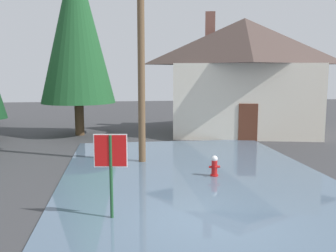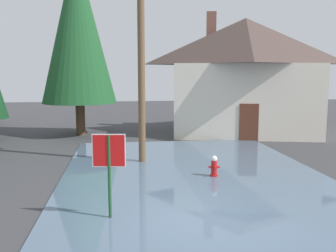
{
  "view_description": "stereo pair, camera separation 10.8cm",
  "coord_description": "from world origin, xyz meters",
  "px_view_note": "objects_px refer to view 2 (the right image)",
  "views": [
    {
      "loc": [
        -2.16,
        -8.37,
        3.57
      ],
      "look_at": [
        -0.23,
        5.84,
        1.54
      ],
      "focal_mm": 39.73,
      "sensor_mm": 36.0,
      "label": 1
    },
    {
      "loc": [
        -2.06,
        -8.39,
        3.57
      ],
      "look_at": [
        -0.23,
        5.84,
        1.54
      ],
      "focal_mm": 39.73,
      "sensor_mm": 36.0,
      "label": 2
    }
  ],
  "objects_px": {
    "stop_sign_near": "(109,159)",
    "house": "(244,74)",
    "utility_pole": "(141,54)",
    "fire_hydrant": "(214,167)",
    "pine_tree_short_left": "(77,27)"
  },
  "relations": [
    {
      "from": "stop_sign_near",
      "to": "house",
      "type": "bearing_deg",
      "value": 58.89
    },
    {
      "from": "house",
      "to": "fire_hydrant",
      "type": "bearing_deg",
      "value": -114.06
    },
    {
      "from": "pine_tree_short_left",
      "to": "fire_hydrant",
      "type": "bearing_deg",
      "value": -60.55
    },
    {
      "from": "fire_hydrant",
      "to": "house",
      "type": "distance_m",
      "value": 10.72
    },
    {
      "from": "stop_sign_near",
      "to": "house",
      "type": "relative_size",
      "value": 0.22
    },
    {
      "from": "fire_hydrant",
      "to": "house",
      "type": "relative_size",
      "value": 0.08
    },
    {
      "from": "stop_sign_near",
      "to": "house",
      "type": "height_order",
      "value": "house"
    },
    {
      "from": "stop_sign_near",
      "to": "fire_hydrant",
      "type": "height_order",
      "value": "stop_sign_near"
    },
    {
      "from": "pine_tree_short_left",
      "to": "utility_pole",
      "type": "bearing_deg",
      "value": -66.39
    },
    {
      "from": "utility_pole",
      "to": "house",
      "type": "distance_m",
      "value": 9.49
    },
    {
      "from": "utility_pole",
      "to": "house",
      "type": "bearing_deg",
      "value": 46.44
    },
    {
      "from": "stop_sign_near",
      "to": "pine_tree_short_left",
      "type": "relative_size",
      "value": 0.2
    },
    {
      "from": "utility_pole",
      "to": "house",
      "type": "relative_size",
      "value": 0.85
    },
    {
      "from": "utility_pole",
      "to": "pine_tree_short_left",
      "type": "bearing_deg",
      "value": 113.61
    },
    {
      "from": "house",
      "to": "pine_tree_short_left",
      "type": "bearing_deg",
      "value": 177.67
    }
  ]
}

